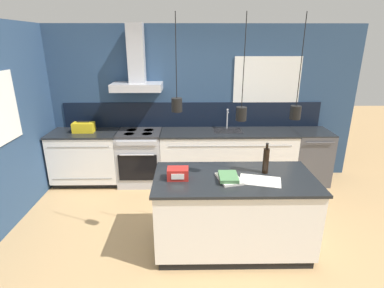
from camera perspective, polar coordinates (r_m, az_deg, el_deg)
The scene contains 13 objects.
ground_plane at distance 3.86m, azimuth 0.67°, elevation -18.20°, with size 16.00×16.00×0.00m, color tan.
wall_back at distance 5.16m, azimuth -0.46°, elevation 8.10°, with size 5.60×2.19×2.60m.
wall_left at distance 4.55m, azimuth -31.80°, elevation 3.04°, with size 0.08×3.80×2.60m.
counter_run_left at distance 5.40m, azimuth -19.41°, elevation -2.40°, with size 1.12×0.64×0.91m.
counter_run_sink at distance 5.17m, azimuth 6.69°, elevation -2.37°, with size 2.25×0.64×1.25m.
oven_range at distance 5.18m, azimuth -9.78°, elevation -2.54°, with size 0.72×0.66×0.91m.
dishwasher at distance 5.53m, azimuth 21.41°, elevation -2.21°, with size 0.60×0.65×0.91m.
kitchen_island at distance 3.58m, azimuth 7.79°, elevation -12.78°, with size 1.79×0.89×0.91m.
bottle_on_island at distance 3.48m, azimuth 13.89°, elevation -3.03°, with size 0.07×0.07×0.36m.
book_stack at distance 3.28m, azimuth 7.01°, elevation -6.37°, with size 0.30×0.37×0.06m.
red_supply_box at distance 3.27m, azimuth -2.71°, elevation -5.65°, with size 0.23×0.16×0.13m.
paper_pile at distance 3.33m, azimuth 12.83°, elevation -6.81°, with size 0.49×0.37×0.01m.
yellow_toolbox at distance 5.24m, azimuth -19.95°, elevation 3.00°, with size 0.34×0.18×0.19m.
Camera 1 is at (-0.09, -3.07, 2.34)m, focal length 28.00 mm.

